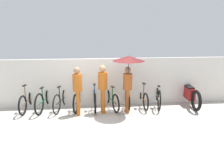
# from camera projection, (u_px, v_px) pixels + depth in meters

# --- Properties ---
(ground_plane) EXTENTS (30.00, 30.00, 0.00)m
(ground_plane) POSITION_uv_depth(u_px,v_px,m) (96.00, 123.00, 6.98)
(ground_plane) COLOR #B7B2A8
(back_wall) EXTENTS (14.18, 0.12, 1.84)m
(back_wall) POSITION_uv_depth(u_px,v_px,m) (94.00, 82.00, 8.43)
(back_wall) COLOR silver
(back_wall) RESTS_ON ground
(parked_bicycle_0) EXTENTS (0.44, 1.71, 1.06)m
(parked_bicycle_0) POSITION_uv_depth(u_px,v_px,m) (28.00, 100.00, 8.05)
(parked_bicycle_0) COLOR black
(parked_bicycle_0) RESTS_ON ground
(parked_bicycle_1) EXTENTS (0.50, 1.81, 1.01)m
(parked_bicycle_1) POSITION_uv_depth(u_px,v_px,m) (45.00, 99.00, 8.09)
(parked_bicycle_1) COLOR black
(parked_bicycle_1) RESTS_ON ground
(parked_bicycle_2) EXTENTS (0.53, 1.68, 1.06)m
(parked_bicycle_2) POSITION_uv_depth(u_px,v_px,m) (62.00, 99.00, 8.12)
(parked_bicycle_2) COLOR black
(parked_bicycle_2) RESTS_ON ground
(parked_bicycle_3) EXTENTS (0.45, 1.74, 1.02)m
(parked_bicycle_3) POSITION_uv_depth(u_px,v_px,m) (78.00, 99.00, 8.23)
(parked_bicycle_3) COLOR black
(parked_bicycle_3) RESTS_ON ground
(parked_bicycle_4) EXTENTS (0.44, 1.77, 0.99)m
(parked_bicycle_4) POSITION_uv_depth(u_px,v_px,m) (95.00, 98.00, 8.24)
(parked_bicycle_4) COLOR black
(parked_bicycle_4) RESTS_ON ground
(parked_bicycle_5) EXTENTS (0.58, 1.71, 1.08)m
(parked_bicycle_5) POSITION_uv_depth(u_px,v_px,m) (111.00, 98.00, 8.28)
(parked_bicycle_5) COLOR black
(parked_bicycle_5) RESTS_ON ground
(parked_bicycle_6) EXTENTS (0.44, 1.69, 1.00)m
(parked_bicycle_6) POSITION_uv_depth(u_px,v_px,m) (126.00, 97.00, 8.43)
(parked_bicycle_6) COLOR black
(parked_bicycle_6) RESTS_ON ground
(parked_bicycle_7) EXTENTS (0.44, 1.73, 1.08)m
(parked_bicycle_7) POSITION_uv_depth(u_px,v_px,m) (142.00, 97.00, 8.49)
(parked_bicycle_7) COLOR black
(parked_bicycle_7) RESTS_ON ground
(parked_bicycle_8) EXTENTS (0.54, 1.83, 1.10)m
(parked_bicycle_8) POSITION_uv_depth(u_px,v_px,m) (158.00, 96.00, 8.51)
(parked_bicycle_8) COLOR black
(parked_bicycle_8) RESTS_ON ground
(pedestrian_leading) EXTENTS (0.32, 0.32, 1.70)m
(pedestrian_leading) POSITION_uv_depth(u_px,v_px,m) (77.00, 87.00, 7.44)
(pedestrian_leading) COLOR #B25619
(pedestrian_leading) RESTS_ON ground
(pedestrian_center) EXTENTS (0.32, 0.32, 1.73)m
(pedestrian_center) POSITION_uv_depth(u_px,v_px,m) (103.00, 85.00, 7.63)
(pedestrian_center) COLOR #B25619
(pedestrian_center) RESTS_ON ground
(pedestrian_trailing) EXTENTS (1.09, 1.09, 2.06)m
(pedestrian_trailing) POSITION_uv_depth(u_px,v_px,m) (128.00, 67.00, 7.44)
(pedestrian_trailing) COLOR #9E4C1E
(pedestrian_trailing) RESTS_ON ground
(motorcycle) EXTENTS (0.58, 2.22, 0.96)m
(motorcycle) POSITION_uv_depth(u_px,v_px,m) (189.00, 94.00, 8.65)
(motorcycle) COLOR black
(motorcycle) RESTS_ON ground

